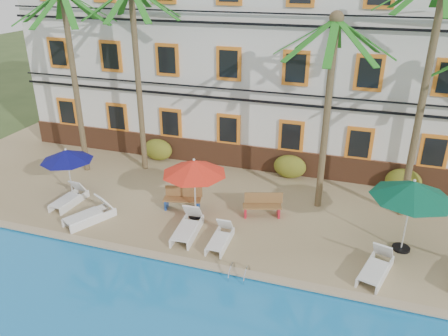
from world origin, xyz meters
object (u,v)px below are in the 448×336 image
(palm_d, at_px, (429,68))
(pool_ladder, at_px, (239,275))
(lounger_d, at_px, (220,238))
(umbrella_blue, at_px, (66,156))
(palm_a, at_px, (71,58))
(bench_right, at_px, (262,204))
(lounger_c, at_px, (188,227))
(palm_b, at_px, (136,55))
(umbrella_red, at_px, (194,167))
(lounger_e, at_px, (376,267))
(bench_left, at_px, (182,198))
(palm_c, at_px, (329,88))
(umbrella_green, at_px, (413,190))
(lounger_b, at_px, (90,214))
(lounger_a, at_px, (69,198))

(palm_d, distance_m, pool_ladder, 9.52)
(lounger_d, bearing_deg, umbrella_blue, 168.15)
(palm_a, distance_m, palm_d, 14.29)
(bench_right, bearing_deg, palm_a, 170.20)
(palm_d, bearing_deg, lounger_c, -152.20)
(lounger_c, height_order, pool_ladder, lounger_c)
(palm_b, distance_m, lounger_d, 9.08)
(umbrella_red, xyz_separation_m, lounger_e, (6.74, -1.57, -1.82))
(umbrella_red, bearing_deg, palm_b, 138.80)
(bench_left, bearing_deg, umbrella_blue, -174.85)
(palm_c, bearing_deg, umbrella_green, -35.25)
(lounger_e, bearing_deg, bench_right, 149.92)
(umbrella_red, relative_size, bench_right, 1.57)
(palm_a, distance_m, lounger_b, 7.06)
(umbrella_blue, distance_m, lounger_b, 2.95)
(bench_left, relative_size, bench_right, 1.00)
(lounger_c, bearing_deg, lounger_b, -175.51)
(palm_c, height_order, lounger_a, palm_c)
(umbrella_blue, distance_m, lounger_d, 7.53)
(bench_right, bearing_deg, umbrella_red, -159.21)
(palm_d, bearing_deg, bench_left, -165.14)
(palm_a, distance_m, bench_left, 7.87)
(lounger_b, bearing_deg, lounger_c, 4.49)
(umbrella_red, relative_size, umbrella_green, 0.92)
(umbrella_red, bearing_deg, palm_a, 159.39)
(palm_d, xyz_separation_m, lounger_d, (-6.14, -4.19, -5.53))
(umbrella_green, bearing_deg, umbrella_red, -178.86)
(lounger_b, xyz_separation_m, bench_right, (6.15, 2.47, 0.17))
(palm_d, xyz_separation_m, umbrella_red, (-7.66, -2.70, -3.67))
(pool_ladder, bearing_deg, umbrella_green, 32.00)
(lounger_e, height_order, bench_right, bench_right)
(lounger_e, bearing_deg, palm_c, 120.21)
(umbrella_blue, bearing_deg, lounger_c, -12.20)
(palm_c, relative_size, bench_left, 4.84)
(lounger_a, bearing_deg, lounger_c, -6.03)
(lounger_a, height_order, lounger_e, lounger_e)
(umbrella_green, relative_size, lounger_e, 1.36)
(palm_c, relative_size, lounger_d, 4.57)
(lounger_d, bearing_deg, bench_left, 139.24)
(palm_a, height_order, umbrella_blue, palm_a)
(palm_a, distance_m, lounger_d, 10.37)
(umbrella_blue, bearing_deg, lounger_e, -7.32)
(umbrella_red, bearing_deg, bench_left, 147.86)
(bench_left, distance_m, bench_right, 3.21)
(palm_b, height_order, lounger_c, palm_b)
(palm_b, xyz_separation_m, umbrella_red, (4.02, -3.52, -3.30))
(palm_b, xyz_separation_m, lounger_d, (5.55, -5.01, -5.16))
(umbrella_blue, height_order, pool_ladder, umbrella_blue)
(umbrella_blue, height_order, lounger_e, umbrella_blue)
(bench_right, bearing_deg, lounger_d, -110.75)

